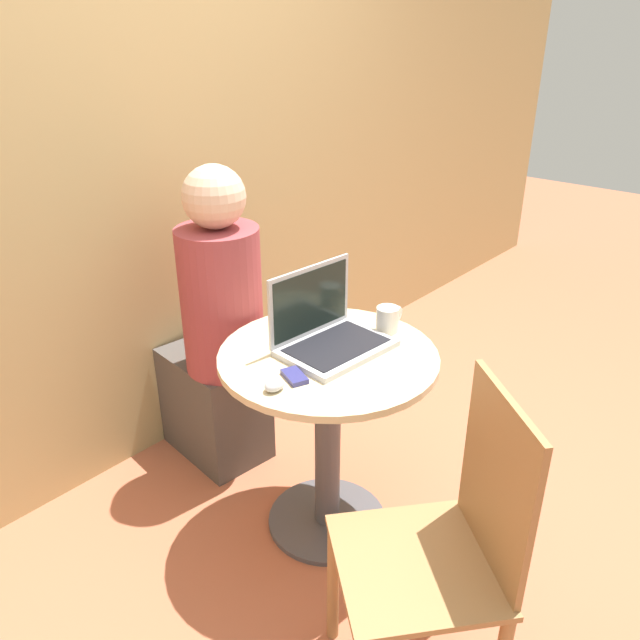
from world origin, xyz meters
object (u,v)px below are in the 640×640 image
at_px(laptop, 328,332).
at_px(person_seated, 218,344).
at_px(chair_empty, 443,553).
at_px(cell_phone, 294,376).

bearing_deg(laptop, person_seated, 91.61).
bearing_deg(chair_empty, cell_phone, 81.80).
distance_m(laptop, person_seated, 0.61).
xyz_separation_m(laptop, chair_empty, (-0.31, -0.66, -0.30)).
bearing_deg(person_seated, chair_empty, -103.59).
distance_m(laptop, cell_phone, 0.24).
bearing_deg(person_seated, laptop, -88.39).
distance_m(laptop, chair_empty, 0.79).
xyz_separation_m(laptop, cell_phone, (-0.23, -0.06, -0.05)).
bearing_deg(laptop, chair_empty, -115.33).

